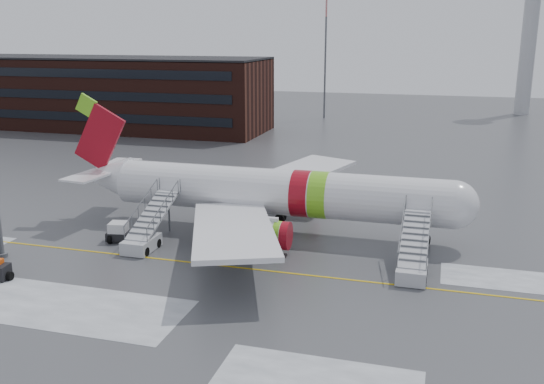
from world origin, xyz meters
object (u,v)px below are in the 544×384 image
(airliner, at_px, (268,192))
(airstair_fwd, at_px, (413,261))
(airstair_aft, at_px, (146,234))
(pushback_tug, at_px, (122,233))

(airliner, height_order, airstair_fwd, airliner)
(airstair_fwd, distance_m, airstair_aft, 20.40)
(airstair_fwd, bearing_deg, airliner, 152.17)
(airstair_fwd, relative_size, pushback_tug, 2.62)
(airliner, bearing_deg, pushback_tug, -151.74)
(airliner, distance_m, airstair_aft, 10.61)
(airstair_aft, bearing_deg, airstair_fwd, 0.00)
(airliner, height_order, pushback_tug, airliner)
(airstair_fwd, height_order, pushback_tug, airstair_fwd)
(airliner, xyz_separation_m, airstair_fwd, (12.38, -6.54, -2.35))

